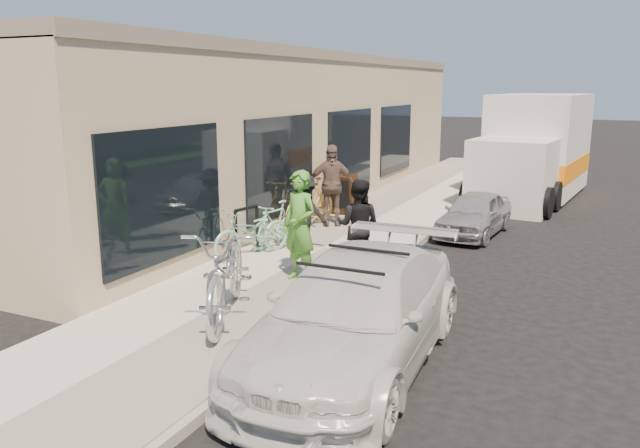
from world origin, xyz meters
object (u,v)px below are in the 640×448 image
(cruiser_bike_c, at_px, (310,203))
(man_standing, at_px, (358,225))
(bystander_a, at_px, (305,212))
(bystander_b, at_px, (331,185))
(moving_truck, at_px, (534,153))
(tandem_bike, at_px, (227,271))
(woman_rider, at_px, (300,226))
(sedan_white, at_px, (356,313))
(cruiser_bike_a, at_px, (275,224))
(bike_rack, at_px, (247,226))
(cruiser_bike_b, at_px, (253,232))
(sedan_silver, at_px, (475,214))
(sandwich_board, at_px, (342,195))

(cruiser_bike_c, bearing_deg, man_standing, -41.20)
(bystander_a, distance_m, bystander_b, 2.18)
(moving_truck, bearing_deg, man_standing, -94.42)
(tandem_bike, height_order, man_standing, man_standing)
(woman_rider, relative_size, bystander_b, 0.99)
(sedan_white, relative_size, woman_rider, 2.53)
(sedan_white, height_order, bystander_b, bystander_b)
(woman_rider, height_order, cruiser_bike_a, woman_rider)
(man_standing, height_order, cruiser_bike_a, man_standing)
(bike_rack, bearing_deg, cruiser_bike_b, -17.63)
(sedan_silver, xyz_separation_m, cruiser_bike_b, (-3.36, -4.18, 0.13))
(sedan_silver, bearing_deg, bystander_b, -156.50)
(bystander_a, bearing_deg, sandwich_board, -78.42)
(woman_rider, bearing_deg, tandem_bike, -75.12)
(sandwich_board, xyz_separation_m, woman_rider, (1.50, -5.32, 0.42))
(man_standing, relative_size, cruiser_bike_b, 0.90)
(man_standing, relative_size, cruiser_bike_c, 0.88)
(sedan_silver, distance_m, cruiser_bike_c, 3.77)
(sedan_silver, relative_size, moving_truck, 0.45)
(tandem_bike, bearing_deg, bystander_a, 76.29)
(moving_truck, xyz_separation_m, cruiser_bike_b, (-3.94, -9.85, -0.75))
(bike_rack, xyz_separation_m, cruiser_bike_a, (0.17, 0.82, -0.11))
(sandwich_board, distance_m, bystander_a, 3.43)
(cruiser_bike_a, relative_size, bystander_a, 1.02)
(sandwich_board, height_order, sedan_silver, sandwich_board)
(sedan_silver, xyz_separation_m, bystander_b, (-3.13, -1.05, 0.60))
(man_standing, bearing_deg, sedan_white, 103.87)
(sandwich_board, xyz_separation_m, man_standing, (2.17, -4.38, 0.30))
(cruiser_bike_a, distance_m, bystander_b, 2.33)
(woman_rider, relative_size, bystander_a, 1.25)
(cruiser_bike_b, xyz_separation_m, bystander_a, (0.62, 0.99, 0.27))
(sedan_white, height_order, sedan_silver, sedan_white)
(moving_truck, distance_m, cruiser_bike_c, 8.19)
(sedan_white, bearing_deg, cruiser_bike_a, 126.98)
(bike_rack, xyz_separation_m, moving_truck, (4.10, 9.80, 0.65))
(sedan_white, bearing_deg, woman_rider, 127.21)
(cruiser_bike_a, xyz_separation_m, cruiser_bike_c, (-0.15, 1.91, 0.10))
(bike_rack, xyz_separation_m, cruiser_bike_c, (0.03, 2.73, -0.01))
(man_standing, bearing_deg, moving_truck, -107.67)
(sedan_white, relative_size, bystander_a, 3.17)
(tandem_bike, relative_size, bystander_b, 1.38)
(sedan_white, bearing_deg, sandwich_board, 111.74)
(cruiser_bike_a, height_order, bystander_a, bystander_a)
(sandwich_board, height_order, bystander_b, bystander_b)
(moving_truck, distance_m, bystander_b, 7.68)
(woman_rider, bearing_deg, cruiser_bike_c, 132.83)
(sandwich_board, xyz_separation_m, cruiser_bike_a, (0.01, -3.49, -0.06))
(woman_rider, height_order, bystander_a, woman_rider)
(sandwich_board, bearing_deg, bystander_b, -84.00)
(bike_rack, distance_m, woman_rider, 1.98)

